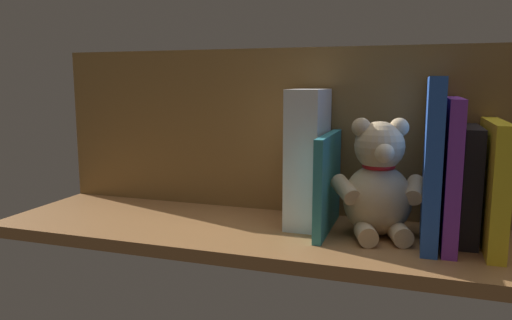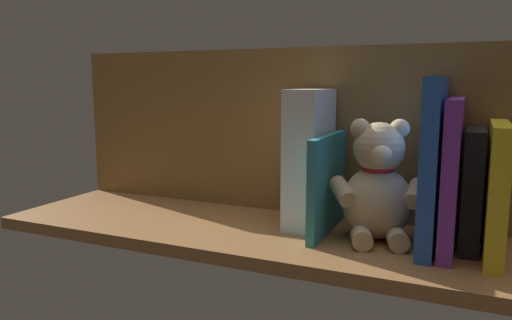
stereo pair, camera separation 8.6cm
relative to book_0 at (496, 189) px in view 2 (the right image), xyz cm
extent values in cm
cube|color=#9E6B3D|center=(38.64, 1.87, -11.07)|extent=(95.27, 29.91, 2.20)
cube|color=brown|center=(38.64, -10.83, 6.27)|extent=(95.27, 1.50, 32.48)
cube|color=yellow|center=(0.00, 0.00, 0.00)|extent=(2.61, 19.36, 19.94)
cube|color=black|center=(3.24, -2.48, -0.57)|extent=(2.87, 14.39, 18.80)
cube|color=purple|center=(6.29, -0.11, 1.76)|extent=(2.23, 19.14, 23.45)
cube|color=blue|center=(9.15, 0.03, 3.38)|extent=(2.48, 19.41, 26.70)
ellipsoid|color=#D1B284|center=(17.54, -0.20, -3.89)|extent=(14.00, 13.18, 12.16)
sphere|color=#D1B284|center=(17.54, -0.20, 5.32)|extent=(8.36, 8.36, 8.36)
sphere|color=#D1B284|center=(14.53, -1.08, 8.46)|extent=(3.23, 3.23, 3.23)
sphere|color=#D1B284|center=(20.54, 0.69, 8.46)|extent=(3.23, 3.23, 3.23)
sphere|color=beige|center=(16.53, 3.21, 4.70)|extent=(3.23, 3.23, 3.23)
cylinder|color=#D1B284|center=(11.57, -0.37, -1.76)|extent=(3.21, 6.14, 4.50)
cylinder|color=#D1B284|center=(22.64, 2.90, -1.76)|extent=(5.84, 6.50, 4.50)
cylinder|color=#D1B284|center=(13.45, 3.98, -8.35)|extent=(4.39, 5.29, 3.23)
cylinder|color=#D1B284|center=(18.69, 5.53, -8.35)|extent=(4.39, 5.29, 3.23)
torus|color=red|center=(17.54, -0.20, 2.00)|extent=(6.89, 6.89, 0.95)
cube|color=teal|center=(26.09, -0.27, -1.45)|extent=(1.48, 18.81, 17.03)
cube|color=white|center=(30.27, -2.92, 2.36)|extent=(5.87, 13.31, 24.67)
camera|label=1|loc=(11.69, 82.77, 15.75)|focal=34.09mm
camera|label=2|loc=(3.66, 79.63, 15.75)|focal=34.09mm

